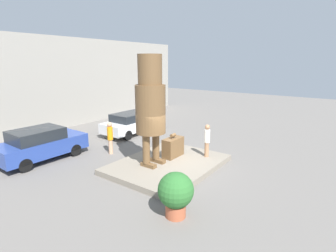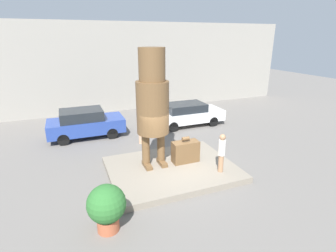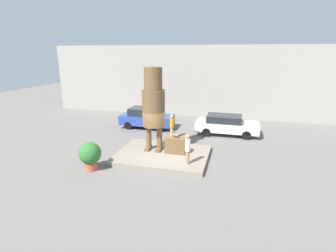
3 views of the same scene
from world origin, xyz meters
name	(u,v)px [view 3 (image 3 of 3)]	position (x,y,z in m)	size (l,w,h in m)	color
ground_plane	(162,157)	(0.00, 0.00, 0.00)	(60.00, 60.00, 0.00)	slate
pedestal	(162,155)	(0.00, 0.00, 0.12)	(5.09, 3.93, 0.25)	gray
building_backdrop	(195,81)	(0.00, 10.54, 3.18)	(28.00, 0.60, 6.35)	gray
statue_figure	(154,103)	(-0.63, 0.45, 3.01)	(1.28, 1.28, 4.72)	brown
giant_suitcase	(176,145)	(0.71, 0.22, 0.71)	(1.13, 0.52, 1.13)	brown
tourist	(188,148)	(1.64, -1.08, 1.11)	(0.27, 0.27, 1.57)	#A87A56
parked_car_blue	(146,117)	(-2.91, 5.48, 0.82)	(4.04, 1.81, 1.57)	#284293
parked_car_white	(226,124)	(3.23, 5.25, 0.76)	(4.37, 1.77, 1.42)	silver
planter_pot	(90,155)	(-3.03, -2.51, 0.82)	(1.11, 1.11, 1.44)	#AD5638
worker_hivis	(172,125)	(-0.33, 3.44, 0.93)	(0.29, 0.29, 1.69)	tan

